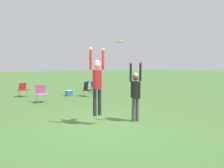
{
  "coord_description": "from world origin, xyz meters",
  "views": [
    {
      "loc": [
        -3.59,
        -6.02,
        1.96
      ],
      "look_at": [
        0.49,
        0.27,
        1.3
      ],
      "focal_mm": 35.0,
      "sensor_mm": 36.0,
      "label": 1
    }
  ],
  "objects_px": {
    "cooler_box": "(69,93)",
    "camping_chair_4": "(41,92)",
    "frisbee": "(119,42)",
    "camping_chair_2": "(95,86)",
    "camping_chair_3": "(87,88)",
    "person_jumping": "(97,80)",
    "person_defending": "(135,90)",
    "camping_chair_1": "(23,89)",
    "camping_chair_0": "(91,84)"
  },
  "relations": [
    {
      "from": "frisbee",
      "to": "cooler_box",
      "type": "bearing_deg",
      "value": 81.35
    },
    {
      "from": "person_defending",
      "to": "camping_chair_1",
      "type": "height_order",
      "value": "person_defending"
    },
    {
      "from": "camping_chair_3",
      "to": "cooler_box",
      "type": "relative_size",
      "value": 2.45
    },
    {
      "from": "cooler_box",
      "to": "person_defending",
      "type": "bearing_deg",
      "value": -93.32
    },
    {
      "from": "person_jumping",
      "to": "person_defending",
      "type": "relative_size",
      "value": 1.07
    },
    {
      "from": "person_defending",
      "to": "cooler_box",
      "type": "distance_m",
      "value": 7.21
    },
    {
      "from": "person_jumping",
      "to": "camping_chair_1",
      "type": "bearing_deg",
      "value": 19.8
    },
    {
      "from": "camping_chair_1",
      "to": "camping_chair_0",
      "type": "bearing_deg",
      "value": 153.82
    },
    {
      "from": "frisbee",
      "to": "cooler_box",
      "type": "relative_size",
      "value": 0.73
    },
    {
      "from": "camping_chair_3",
      "to": "cooler_box",
      "type": "height_order",
      "value": "camping_chair_3"
    },
    {
      "from": "camping_chair_2",
      "to": "cooler_box",
      "type": "xyz_separation_m",
      "value": [
        -2.11,
        -0.45,
        -0.3
      ]
    },
    {
      "from": "camping_chair_2",
      "to": "cooler_box",
      "type": "bearing_deg",
      "value": 50.25
    },
    {
      "from": "frisbee",
      "to": "cooler_box",
      "type": "height_order",
      "value": "frisbee"
    },
    {
      "from": "frisbee",
      "to": "camping_chair_1",
      "type": "relative_size",
      "value": 0.32
    },
    {
      "from": "camping_chair_3",
      "to": "camping_chair_4",
      "type": "bearing_deg",
      "value": -18.99
    },
    {
      "from": "person_defending",
      "to": "cooler_box",
      "type": "xyz_separation_m",
      "value": [
        0.41,
        7.14,
        -0.91
      ]
    },
    {
      "from": "camping_chair_0",
      "to": "camping_chair_4",
      "type": "relative_size",
      "value": 0.9
    },
    {
      "from": "person_jumping",
      "to": "camping_chair_0",
      "type": "height_order",
      "value": "person_jumping"
    },
    {
      "from": "person_jumping",
      "to": "cooler_box",
      "type": "height_order",
      "value": "person_jumping"
    },
    {
      "from": "frisbee",
      "to": "camping_chair_1",
      "type": "xyz_separation_m",
      "value": [
        -1.4,
        8.37,
        -2.21
      ]
    },
    {
      "from": "camping_chair_2",
      "to": "camping_chair_3",
      "type": "height_order",
      "value": "camping_chair_3"
    },
    {
      "from": "frisbee",
      "to": "camping_chair_0",
      "type": "height_order",
      "value": "frisbee"
    },
    {
      "from": "person_jumping",
      "to": "camping_chair_3",
      "type": "bearing_deg",
      "value": -8.92
    },
    {
      "from": "cooler_box",
      "to": "camping_chair_4",
      "type": "bearing_deg",
      "value": -145.26
    },
    {
      "from": "person_defending",
      "to": "frisbee",
      "type": "xyz_separation_m",
      "value": [
        -0.67,
        0.04,
        1.62
      ]
    },
    {
      "from": "camping_chair_0",
      "to": "camping_chair_4",
      "type": "bearing_deg",
      "value": 56.23
    },
    {
      "from": "camping_chair_1",
      "to": "person_jumping",
      "type": "bearing_deg",
      "value": 64.72
    },
    {
      "from": "camping_chair_2",
      "to": "camping_chair_3",
      "type": "relative_size",
      "value": 0.87
    },
    {
      "from": "person_jumping",
      "to": "camping_chair_2",
      "type": "bearing_deg",
      "value": -13.44
    },
    {
      "from": "camping_chair_0",
      "to": "camping_chair_2",
      "type": "xyz_separation_m",
      "value": [
        -0.32,
        -1.2,
        -0.02
      ]
    },
    {
      "from": "camping_chair_4",
      "to": "person_jumping",
      "type": "bearing_deg",
      "value": 108.38
    },
    {
      "from": "person_defending",
      "to": "camping_chair_2",
      "type": "xyz_separation_m",
      "value": [
        2.52,
        7.59,
        -0.61
      ]
    },
    {
      "from": "frisbee",
      "to": "camping_chair_2",
      "type": "relative_size",
      "value": 0.34
    },
    {
      "from": "camping_chair_1",
      "to": "camping_chair_3",
      "type": "xyz_separation_m",
      "value": [
        3.36,
        -2.04,
        0.02
      ]
    },
    {
      "from": "camping_chair_2",
      "to": "camping_chair_1",
      "type": "bearing_deg",
      "value": 27.96
    },
    {
      "from": "cooler_box",
      "to": "camping_chair_3",
      "type": "bearing_deg",
      "value": -41.18
    },
    {
      "from": "person_defending",
      "to": "camping_chair_4",
      "type": "height_order",
      "value": "person_defending"
    },
    {
      "from": "cooler_box",
      "to": "camping_chair_0",
      "type": "bearing_deg",
      "value": 34.35
    },
    {
      "from": "cooler_box",
      "to": "person_jumping",
      "type": "bearing_deg",
      "value": -104.32
    },
    {
      "from": "person_defending",
      "to": "cooler_box",
      "type": "bearing_deg",
      "value": -168.83
    },
    {
      "from": "camping_chair_1",
      "to": "camping_chair_2",
      "type": "relative_size",
      "value": 1.06
    },
    {
      "from": "camping_chair_1",
      "to": "camping_chair_2",
      "type": "height_order",
      "value": "camping_chair_1"
    },
    {
      "from": "camping_chair_1",
      "to": "camping_chair_2",
      "type": "xyz_separation_m",
      "value": [
        4.59,
        -0.83,
        -0.02
      ]
    },
    {
      "from": "person_jumping",
      "to": "camping_chair_3",
      "type": "relative_size",
      "value": 2.43
    },
    {
      "from": "frisbee",
      "to": "camping_chair_2",
      "type": "distance_m",
      "value": 8.49
    },
    {
      "from": "camping_chair_4",
      "to": "person_defending",
      "type": "bearing_deg",
      "value": 120.99
    },
    {
      "from": "camping_chair_4",
      "to": "cooler_box",
      "type": "bearing_deg",
      "value": -130.85
    },
    {
      "from": "frisbee",
      "to": "camping_chair_3",
      "type": "xyz_separation_m",
      "value": [
        1.96,
        6.33,
        -2.19
      ]
    },
    {
      "from": "person_defending",
      "to": "camping_chair_3",
      "type": "distance_m",
      "value": 6.52
    },
    {
      "from": "camping_chair_0",
      "to": "person_defending",
      "type": "bearing_deg",
      "value": 93.81
    }
  ]
}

